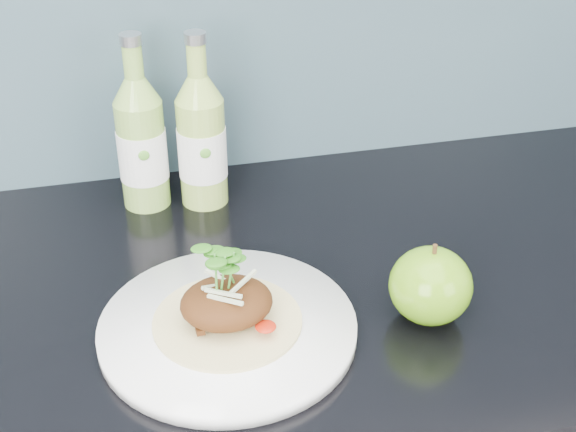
# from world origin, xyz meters

# --- Properties ---
(dinner_plate) EXTENTS (0.34, 0.34, 0.02)m
(dinner_plate) POSITION_xyz_m (-0.05, 1.60, 0.91)
(dinner_plate) COLOR white
(dinner_plate) RESTS_ON kitchen_counter
(pork_taco) EXTENTS (0.16, 0.16, 0.10)m
(pork_taco) POSITION_xyz_m (-0.05, 1.60, 0.94)
(pork_taco) COLOR tan
(pork_taco) RESTS_ON dinner_plate
(green_apple) EXTENTS (0.12, 0.12, 0.09)m
(green_apple) POSITION_xyz_m (0.17, 1.58, 0.94)
(green_apple) COLOR #37810E
(green_apple) RESTS_ON kitchen_counter
(cider_bottle_left) EXTENTS (0.07, 0.07, 0.24)m
(cider_bottle_left) POSITION_xyz_m (-0.11, 1.90, 0.99)
(cider_bottle_left) COLOR #83AF49
(cider_bottle_left) RESTS_ON kitchen_counter
(cider_bottle_right) EXTENTS (0.07, 0.07, 0.24)m
(cider_bottle_right) POSITION_xyz_m (-0.03, 1.89, 0.99)
(cider_bottle_right) COLOR #95B74C
(cider_bottle_right) RESTS_ON kitchen_counter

